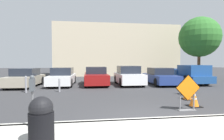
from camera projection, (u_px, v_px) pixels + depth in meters
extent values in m
plane|color=#333335|center=(112.00, 84.00, 15.23)|extent=(96.00, 96.00, 0.00)
cube|color=#ADAAA3|center=(174.00, 137.00, 4.12)|extent=(29.86, 2.44, 0.14)
cube|color=#ADAAA3|center=(155.00, 120.00, 5.33)|extent=(29.86, 0.20, 0.14)
cube|color=black|center=(188.00, 88.00, 6.61)|extent=(1.00, 0.02, 1.00)
cube|color=orange|center=(188.00, 88.00, 6.59)|extent=(0.94, 0.02, 0.94)
cube|color=slate|center=(187.00, 110.00, 6.69)|extent=(0.69, 0.20, 0.02)
cube|color=slate|center=(180.00, 99.00, 6.63)|extent=(0.04, 0.04, 0.88)
cube|color=slate|center=(194.00, 99.00, 6.71)|extent=(0.04, 0.04, 0.88)
cube|color=black|center=(194.00, 106.00, 7.27)|extent=(0.51, 0.51, 0.03)
cone|color=orange|center=(194.00, 98.00, 7.26)|extent=(0.38, 0.38, 0.63)
cylinder|color=white|center=(194.00, 95.00, 7.26)|extent=(0.12, 0.12, 0.06)
cylinder|color=white|center=(194.00, 99.00, 7.26)|extent=(0.21, 0.21, 0.06)
cube|color=black|center=(187.00, 99.00, 8.68)|extent=(0.52, 0.52, 0.03)
cone|color=orange|center=(188.00, 92.00, 8.67)|extent=(0.39, 0.39, 0.70)
cylinder|color=white|center=(188.00, 89.00, 8.66)|extent=(0.12, 0.12, 0.06)
cylinder|color=white|center=(188.00, 92.00, 8.67)|extent=(0.21, 0.21, 0.06)
cube|color=black|center=(182.00, 94.00, 10.06)|extent=(0.42, 0.42, 0.03)
cone|color=orange|center=(182.00, 88.00, 10.04)|extent=(0.31, 0.31, 0.73)
cylinder|color=white|center=(182.00, 85.00, 10.04)|extent=(0.10, 0.10, 0.07)
cylinder|color=white|center=(182.00, 88.00, 10.04)|extent=(0.18, 0.18, 0.07)
cube|color=#A39984|center=(25.00, 80.00, 13.23)|extent=(2.03, 4.09, 0.65)
cube|color=#1E232D|center=(25.00, 72.00, 13.31)|extent=(1.70, 1.92, 0.57)
cylinder|color=black|center=(30.00, 84.00, 12.07)|extent=(0.23, 0.67, 0.66)
cylinder|color=black|center=(5.00, 85.00, 11.93)|extent=(0.23, 0.67, 0.66)
cylinder|color=black|center=(42.00, 81.00, 14.55)|extent=(0.23, 0.67, 0.66)
cylinder|color=black|center=(21.00, 81.00, 14.40)|extent=(0.23, 0.67, 0.66)
cube|color=white|center=(62.00, 79.00, 14.08)|extent=(1.84, 4.35, 0.65)
cube|color=#1E232D|center=(63.00, 71.00, 14.16)|extent=(1.59, 2.02, 0.60)
cylinder|color=black|center=(71.00, 83.00, 12.85)|extent=(0.21, 0.67, 0.67)
cylinder|color=black|center=(48.00, 83.00, 12.67)|extent=(0.21, 0.67, 0.67)
cylinder|color=black|center=(74.00, 79.00, 15.51)|extent=(0.21, 0.67, 0.67)
cylinder|color=black|center=(56.00, 80.00, 15.33)|extent=(0.21, 0.67, 0.67)
cube|color=maroon|center=(96.00, 78.00, 14.40)|extent=(1.85, 4.49, 0.74)
cube|color=#1E232D|center=(96.00, 70.00, 14.49)|extent=(1.61, 2.07, 0.56)
cylinder|color=black|center=(108.00, 82.00, 13.16)|extent=(0.20, 0.68, 0.68)
cylinder|color=black|center=(85.00, 83.00, 12.92)|extent=(0.20, 0.68, 0.68)
cylinder|color=black|center=(104.00, 79.00, 15.90)|extent=(0.20, 0.68, 0.68)
cylinder|color=black|center=(86.00, 79.00, 15.67)|extent=(0.20, 0.68, 0.68)
cube|color=white|center=(129.00, 78.00, 14.41)|extent=(1.87, 4.07, 0.75)
cube|color=#1E232D|center=(128.00, 70.00, 14.48)|extent=(1.64, 1.87, 0.62)
cylinder|color=black|center=(143.00, 82.00, 13.29)|extent=(0.20, 0.70, 0.70)
cylinder|color=black|center=(121.00, 82.00, 13.06)|extent=(0.20, 0.70, 0.70)
cylinder|color=black|center=(135.00, 79.00, 15.78)|extent=(0.20, 0.70, 0.70)
cylinder|color=black|center=(116.00, 79.00, 15.55)|extent=(0.20, 0.70, 0.70)
cube|color=navy|center=(160.00, 78.00, 14.65)|extent=(1.92, 4.37, 0.65)
cube|color=#1E232D|center=(160.00, 71.00, 14.73)|extent=(1.64, 2.03, 0.56)
cylinder|color=black|center=(177.00, 82.00, 13.41)|extent=(0.22, 0.67, 0.66)
cylinder|color=black|center=(156.00, 82.00, 13.24)|extent=(0.22, 0.67, 0.66)
cylinder|color=black|center=(163.00, 79.00, 16.07)|extent=(0.22, 0.67, 0.66)
cylinder|color=black|center=(146.00, 79.00, 15.90)|extent=(0.22, 0.67, 0.66)
cube|color=navy|center=(186.00, 77.00, 15.68)|extent=(2.04, 5.22, 0.55)
cube|color=navy|center=(194.00, 70.00, 14.49)|extent=(1.84, 2.10, 0.85)
cube|color=navy|center=(173.00, 71.00, 17.86)|extent=(1.87, 0.13, 0.45)
cube|color=navy|center=(189.00, 71.00, 16.82)|extent=(0.14, 2.49, 0.45)
cube|color=navy|center=(170.00, 71.00, 16.54)|extent=(0.14, 2.49, 0.45)
cylinder|color=black|center=(206.00, 80.00, 14.27)|extent=(0.25, 0.81, 0.81)
cylinder|color=black|center=(186.00, 80.00, 14.01)|extent=(0.25, 0.81, 0.81)
cylinder|color=black|center=(185.00, 77.00, 17.35)|extent=(0.25, 0.81, 0.81)
cylinder|color=black|center=(168.00, 77.00, 17.09)|extent=(0.25, 0.81, 0.81)
cylinder|color=black|center=(41.00, 129.00, 3.56)|extent=(0.50, 0.50, 0.68)
sphere|color=black|center=(41.00, 108.00, 3.54)|extent=(0.48, 0.48, 0.48)
cylinder|color=gray|center=(59.00, 86.00, 10.86)|extent=(0.11, 0.11, 0.80)
sphere|color=gray|center=(59.00, 79.00, 10.85)|extent=(0.12, 0.12, 0.12)
cylinder|color=gray|center=(26.00, 85.00, 10.60)|extent=(0.11, 0.11, 0.97)
sphere|color=gray|center=(26.00, 77.00, 10.58)|extent=(0.12, 0.12, 0.12)
cylinder|color=#59595B|center=(33.00, 110.00, 4.46)|extent=(0.06, 0.06, 0.97)
cube|color=#474C51|center=(32.00, 85.00, 4.44)|extent=(0.11, 0.15, 0.32)
sphere|color=#474C51|center=(32.00, 77.00, 4.43)|extent=(0.11, 0.11, 0.11)
cube|color=beige|center=(116.00, 51.00, 25.77)|extent=(17.39, 5.00, 7.11)
cylinder|color=#513823|center=(199.00, 65.00, 19.81)|extent=(0.32, 0.32, 3.03)
sphere|color=#2D6B28|center=(199.00, 37.00, 19.67)|extent=(4.48, 4.48, 4.48)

